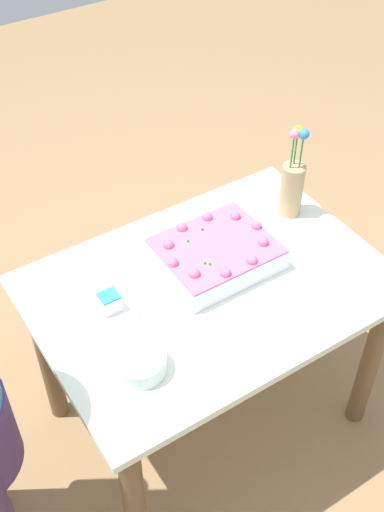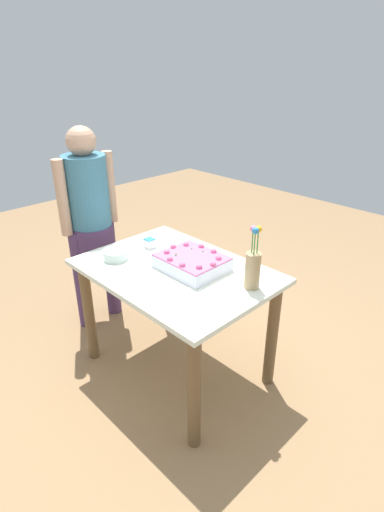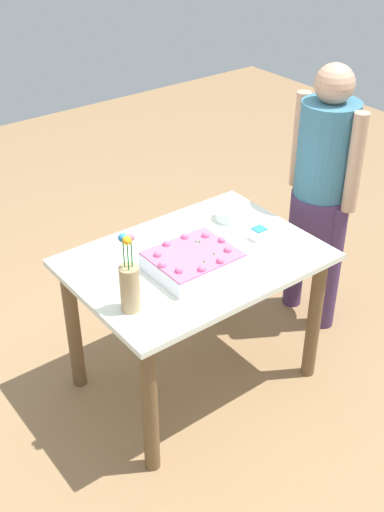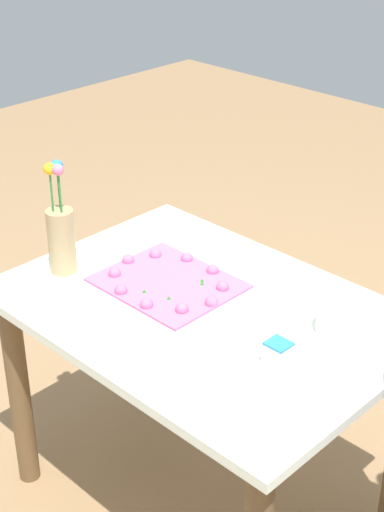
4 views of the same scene
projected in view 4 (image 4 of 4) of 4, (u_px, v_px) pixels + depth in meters
ground_plane at (202, 499)px, 2.59m from camera, size 8.00×8.00×0.00m
dining_table at (203, 347)px, 2.30m from camera, size 1.14×0.82×0.75m
sheet_cake at (168, 294)px, 2.21m from camera, size 0.38×0.31×0.11m
serving_plate_with_slice at (278, 360)px, 1.98m from camera, size 0.20×0.20×0.07m
cake_knife at (168, 240)px, 2.59m from camera, size 0.19×0.03×0.00m
flower_vase at (61, 235)px, 2.35m from camera, size 0.08×0.08×0.36m
fruit_bowl at (345, 322)px, 2.11m from camera, size 0.16×0.16×0.06m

